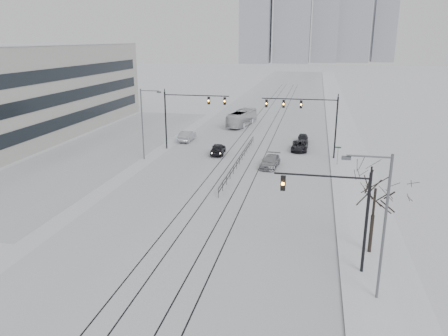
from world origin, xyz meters
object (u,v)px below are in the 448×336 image
at_px(sedan_nb_far, 303,138).
at_px(box_truck, 242,118).
at_px(sedan_sb_inner, 218,149).
at_px(sedan_nb_front, 300,146).
at_px(traffic_mast_near, 341,207).
at_px(bare_tree, 375,195).
at_px(sedan_sb_outer, 187,136).
at_px(sedan_nb_right, 270,162).

distance_m(sedan_nb_far, box_truck, 15.61).
relative_size(sedan_sb_inner, sedan_nb_front, 0.94).
bearing_deg(sedan_nb_far, sedan_sb_inner, -141.25).
height_order(traffic_mast_near, sedan_nb_far, traffic_mast_near).
relative_size(bare_tree, sedan_sb_inner, 1.39).
bearing_deg(sedan_nb_front, sedan_sb_outer, 172.86).
bearing_deg(box_truck, sedan_sb_outer, 76.24).
distance_m(traffic_mast_near, box_truck, 50.89).
relative_size(sedan_nb_right, sedan_nb_far, 1.25).
bearing_deg(sedan_nb_right, sedan_sb_inner, 153.70).
height_order(sedan_sb_outer, sedan_nb_far, sedan_sb_outer).
xyz_separation_m(sedan_sb_inner, box_truck, (-0.17, 20.32, 0.63)).
relative_size(sedan_nb_front, sedan_nb_right, 0.99).
relative_size(traffic_mast_near, box_truck, 0.71).
relative_size(sedan_sb_outer, box_truck, 0.48).
height_order(sedan_sb_outer, box_truck, box_truck).
height_order(sedan_sb_outer, sedan_nb_front, sedan_sb_outer).
bearing_deg(bare_tree, box_truck, 110.47).
xyz_separation_m(traffic_mast_near, sedan_sb_outer, (-20.79, 35.09, -3.79)).
relative_size(bare_tree, box_truck, 0.62).
height_order(sedan_nb_far, box_truck, box_truck).
bearing_deg(traffic_mast_near, sedan_nb_front, 96.67).
bearing_deg(sedan_nb_right, sedan_sb_outer, 145.91).
bearing_deg(box_truck, sedan_nb_far, 146.10).
distance_m(sedan_nb_right, sedan_nb_far, 14.42).
bearing_deg(sedan_sb_inner, box_truck, -94.56).
bearing_deg(box_truck, traffic_mast_near, 117.44).
height_order(traffic_mast_near, box_truck, traffic_mast_near).
height_order(sedan_sb_inner, sedan_nb_right, sedan_sb_inner).
xyz_separation_m(sedan_sb_inner, sedan_nb_front, (10.64, 4.33, -0.10)).
bearing_deg(bare_tree, sedan_nb_front, 101.87).
height_order(sedan_sb_inner, sedan_nb_far, sedan_sb_inner).
distance_m(traffic_mast_near, bare_tree, 3.85).
relative_size(traffic_mast_near, bare_tree, 1.15).
height_order(traffic_mast_near, sedan_sb_inner, traffic_mast_near).
xyz_separation_m(traffic_mast_near, sedan_nb_front, (-3.82, 32.65, -3.91)).
xyz_separation_m(traffic_mast_near, sedan_sb_inner, (-14.46, 28.32, -3.81)).
bearing_deg(sedan_sb_outer, sedan_nb_right, 140.88).
relative_size(bare_tree, sedan_sb_outer, 1.30).
xyz_separation_m(traffic_mast_near, box_truck, (-14.63, 48.64, -3.19)).
relative_size(sedan_sb_outer, sedan_nb_front, 1.00).
bearing_deg(sedan_nb_far, traffic_mast_near, -86.48).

